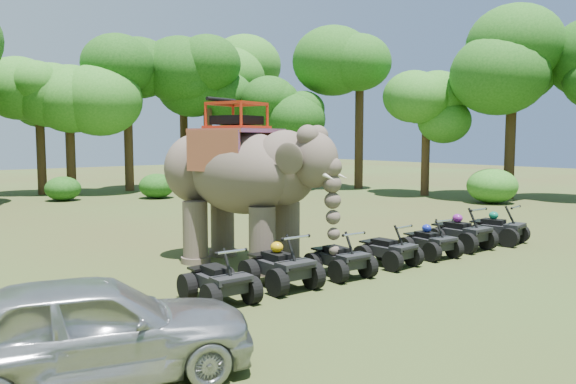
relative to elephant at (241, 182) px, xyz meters
name	(u,v)px	position (x,y,z in m)	size (l,w,h in m)	color
ground	(316,265)	(1.46, -1.45, -2.25)	(110.00, 110.00, 0.00)	#47381E
elephant	(241,182)	(0.00, 0.00, 0.00)	(2.35, 5.35, 4.49)	brown
parked_car	(91,328)	(-5.91, -4.84, -1.47)	(1.83, 4.54, 1.55)	#B2B4B9
atv_0	(219,274)	(-2.43, -2.68, -1.65)	(1.18, 1.61, 1.20)	black
atv_1	(281,260)	(-0.70, -2.61, -1.60)	(1.26, 1.73, 1.28)	black
atv_2	(340,253)	(1.10, -2.72, -1.66)	(1.15, 1.57, 1.17)	black
atv_3	(388,245)	(2.90, -2.74, -1.67)	(1.13, 1.55, 1.15)	black
atv_4	(430,237)	(4.72, -2.75, -1.67)	(1.13, 1.55, 1.15)	black
atv_5	(462,228)	(6.47, -2.65, -1.58)	(1.30, 1.78, 1.32)	black
atv_6	(498,224)	(8.23, -2.85, -1.61)	(1.24, 1.70, 1.26)	black
tree_0	(40,133)	(1.46, 23.20, 1.47)	(5.20, 5.20, 7.43)	#195114
tree_1	(128,121)	(6.58, 22.18, 2.26)	(6.31, 6.31, 9.02)	#195114
tree_2	(208,121)	(11.21, 19.97, 2.28)	(6.34, 6.34, 9.05)	#195114
tree_3	(283,140)	(14.53, 16.12, 1.03)	(4.58, 4.58, 6.55)	#195114
tree_4	(359,121)	(19.38, 13.89, 2.35)	(6.43, 6.43, 9.19)	#195114
tree_5	(426,140)	(19.00, 8.11, 1.05)	(4.61, 4.61, 6.58)	#195114
tree_6	(511,118)	(21.29, 4.04, 2.29)	(6.34, 6.34, 9.06)	#195114
tree_27	(237,116)	(16.13, 23.66, 2.88)	(7.17, 7.17, 10.24)	#195114
tree_29	(70,123)	(2.96, 22.45, 2.06)	(6.03, 6.03, 8.62)	#195114
tree_30	(245,132)	(18.69, 26.30, 1.72)	(5.55, 5.55, 7.94)	#195114
tree_31	(234,126)	(15.23, 22.81, 2.06)	(6.02, 6.02, 8.60)	#195114
tree_36	(184,117)	(12.72, 25.93, 2.75)	(6.99, 6.99, 9.99)	#195114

